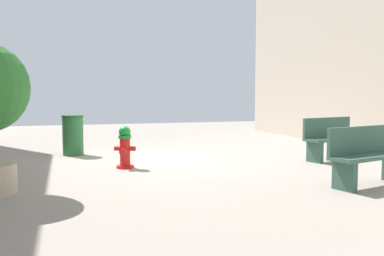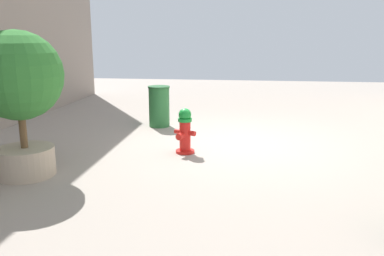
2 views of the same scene
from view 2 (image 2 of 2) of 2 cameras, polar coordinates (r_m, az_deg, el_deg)
name	(u,v)px [view 2 (image 2 of 2)]	position (r m, az deg, el deg)	size (l,w,h in m)	color
ground_plane	(237,143)	(8.28, 6.46, -2.07)	(23.40, 23.40, 0.00)	gray
fire_hydrant	(185,131)	(7.43, -1.02, -0.41)	(0.43, 0.41, 0.84)	red
planter_tree	(19,87)	(6.57, -23.36, 5.37)	(1.34, 1.34, 2.23)	tan
trash_bin	(159,106)	(9.64, -4.68, 3.08)	(0.51, 0.51, 0.97)	#266633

